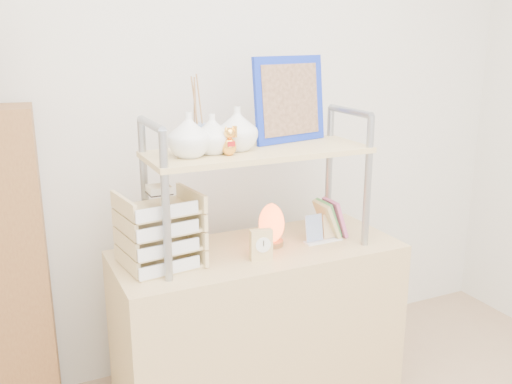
# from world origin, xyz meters

# --- Properties ---
(room_shell) EXTENTS (3.42, 3.41, 2.61)m
(room_shell) POSITION_xyz_m (0.00, 0.39, 1.69)
(room_shell) COLOR silver
(room_shell) RESTS_ON ground
(desk) EXTENTS (1.20, 0.50, 0.75)m
(desk) POSITION_xyz_m (0.00, 1.20, 0.38)
(desk) COLOR tan
(desk) RESTS_ON ground
(hutch) EXTENTS (0.90, 0.34, 0.78)m
(hutch) POSITION_xyz_m (-0.06, 1.21, 1.21)
(hutch) COLOR #90959E
(hutch) RESTS_ON desk
(letter_tray) EXTENTS (0.29, 0.28, 0.32)m
(letter_tray) POSITION_xyz_m (-0.41, 1.19, 0.88)
(letter_tray) COLOR #DEC185
(letter_tray) RESTS_ON desk
(salt_lamp) EXTENTS (0.12, 0.11, 0.18)m
(salt_lamp) POSITION_xyz_m (0.07, 1.21, 0.84)
(salt_lamp) COLOR brown
(salt_lamp) RESTS_ON desk
(desk_clock) EXTENTS (0.09, 0.05, 0.12)m
(desk_clock) POSITION_xyz_m (-0.04, 1.09, 0.81)
(desk_clock) COLOR #D7BA74
(desk_clock) RESTS_ON desk
(postcard_stand) EXTENTS (0.18, 0.05, 0.12)m
(postcard_stand) POSITION_xyz_m (0.29, 1.16, 0.79)
(postcard_stand) COLOR white
(postcard_stand) RESTS_ON desk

